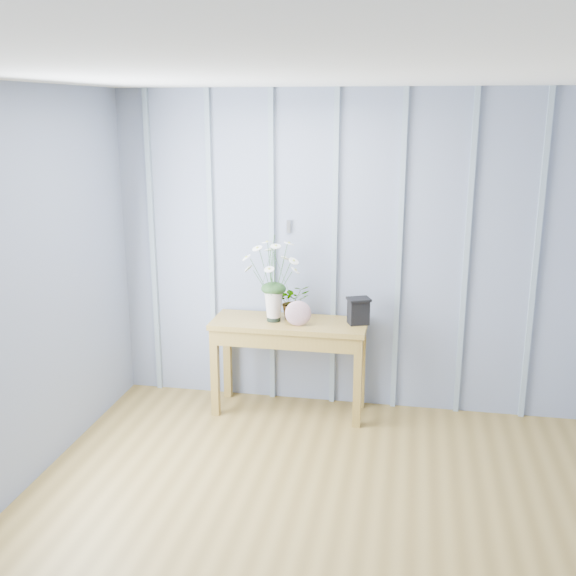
% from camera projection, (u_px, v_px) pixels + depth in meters
% --- Properties ---
extents(room_shell, '(4.00, 4.50, 2.50)m').
position_uv_depth(room_shell, '(353.00, 174.00, 3.76)').
color(room_shell, '#828DA9').
rests_on(room_shell, ground).
extents(sideboard, '(1.20, 0.45, 0.75)m').
position_uv_depth(sideboard, '(289.00, 335.00, 5.24)').
color(sideboard, olive).
rests_on(sideboard, ground).
extents(daisy_vase, '(0.47, 0.36, 0.67)m').
position_uv_depth(daisy_vase, '(273.00, 268.00, 5.11)').
color(daisy_vase, black).
rests_on(daisy_vase, sideboard).
extents(spider_plant, '(0.32, 0.31, 0.27)m').
position_uv_depth(spider_plant, '(293.00, 301.00, 5.26)').
color(spider_plant, '#1B3D19').
rests_on(spider_plant, sideboard).
extents(felt_disc_vessel, '(0.21, 0.09, 0.20)m').
position_uv_depth(felt_disc_vessel, '(298.00, 313.00, 5.07)').
color(felt_disc_vessel, '#834164').
rests_on(felt_disc_vessel, sideboard).
extents(carved_box, '(0.20, 0.18, 0.20)m').
position_uv_depth(carved_box, '(358.00, 311.00, 5.12)').
color(carved_box, black).
rests_on(carved_box, sideboard).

